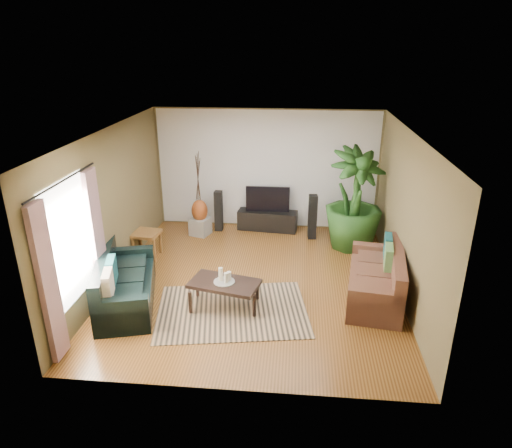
# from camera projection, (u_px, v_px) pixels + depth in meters

# --- Properties ---
(floor) EXTENTS (5.50, 5.50, 0.00)m
(floor) POSITION_uv_depth(u_px,v_px,m) (255.00, 282.00, 8.21)
(floor) COLOR brown
(floor) RESTS_ON ground
(ceiling) EXTENTS (5.50, 5.50, 0.00)m
(ceiling) POSITION_uv_depth(u_px,v_px,m) (255.00, 132.00, 7.21)
(ceiling) COLOR white
(ceiling) RESTS_ON ground
(wall_back) EXTENTS (5.00, 0.00, 5.00)m
(wall_back) POSITION_uv_depth(u_px,v_px,m) (267.00, 170.00, 10.25)
(wall_back) COLOR brown
(wall_back) RESTS_ON ground
(wall_front) EXTENTS (5.00, 0.00, 5.00)m
(wall_front) POSITION_uv_depth(u_px,v_px,m) (232.00, 296.00, 5.17)
(wall_front) COLOR brown
(wall_front) RESTS_ON ground
(wall_left) EXTENTS (0.00, 5.50, 5.50)m
(wall_left) POSITION_uv_depth(u_px,v_px,m) (112.00, 207.00, 7.93)
(wall_left) COLOR brown
(wall_left) RESTS_ON ground
(wall_right) EXTENTS (0.00, 5.50, 5.50)m
(wall_right) POSITION_uv_depth(u_px,v_px,m) (406.00, 217.00, 7.49)
(wall_right) COLOR brown
(wall_right) RESTS_ON ground
(backwall_panel) EXTENTS (4.90, 0.00, 4.90)m
(backwall_panel) POSITION_uv_depth(u_px,v_px,m) (267.00, 170.00, 10.24)
(backwall_panel) COLOR white
(backwall_panel) RESTS_ON ground
(window_pane) EXTENTS (0.00, 1.80, 1.80)m
(window_pane) POSITION_uv_depth(u_px,v_px,m) (69.00, 242.00, 6.43)
(window_pane) COLOR white
(window_pane) RESTS_ON ground
(curtain_near) EXTENTS (0.08, 0.35, 2.20)m
(curtain_near) POSITION_uv_depth(u_px,v_px,m) (48.00, 284.00, 5.83)
(curtain_near) COLOR gray
(curtain_near) RESTS_ON ground
(curtain_far) EXTENTS (0.08, 0.35, 2.20)m
(curtain_far) POSITION_uv_depth(u_px,v_px,m) (97.00, 237.00, 7.21)
(curtain_far) COLOR gray
(curtain_far) RESTS_ON ground
(curtain_rod) EXTENTS (0.03, 1.90, 0.03)m
(curtain_rod) POSITION_uv_depth(u_px,v_px,m) (63.00, 181.00, 6.09)
(curtain_rod) COLOR black
(curtain_rod) RESTS_ON ground
(sofa_left) EXTENTS (1.29, 2.07, 0.85)m
(sofa_left) POSITION_uv_depth(u_px,v_px,m) (126.00, 280.00, 7.41)
(sofa_left) COLOR black
(sofa_left) RESTS_ON floor
(sofa_right) EXTENTS (1.10, 1.97, 0.85)m
(sofa_right) POSITION_uv_depth(u_px,v_px,m) (376.00, 275.00, 7.58)
(sofa_right) COLOR brown
(sofa_right) RESTS_ON floor
(area_rug) EXTENTS (2.63, 2.06, 0.01)m
(area_rug) POSITION_uv_depth(u_px,v_px,m) (232.00, 310.00, 7.34)
(area_rug) COLOR tan
(area_rug) RESTS_ON floor
(coffee_table) EXTENTS (1.21, 0.84, 0.45)m
(coffee_table) POSITION_uv_depth(u_px,v_px,m) (225.00, 294.00, 7.39)
(coffee_table) COLOR black
(coffee_table) RESTS_ON floor
(candle_tray) EXTENTS (0.34, 0.34, 0.01)m
(candle_tray) POSITION_uv_depth(u_px,v_px,m) (224.00, 282.00, 7.30)
(candle_tray) COLOR gray
(candle_tray) RESTS_ON coffee_table
(candle_tall) EXTENTS (0.07, 0.07, 0.22)m
(candle_tall) POSITION_uv_depth(u_px,v_px,m) (221.00, 274.00, 7.29)
(candle_tall) COLOR #F1E9CC
(candle_tall) RESTS_ON candle_tray
(candle_mid) EXTENTS (0.07, 0.07, 0.17)m
(candle_mid) POSITION_uv_depth(u_px,v_px,m) (226.00, 278.00, 7.23)
(candle_mid) COLOR beige
(candle_mid) RESTS_ON candle_tray
(candle_short) EXTENTS (0.07, 0.07, 0.14)m
(candle_short) POSITION_uv_depth(u_px,v_px,m) (229.00, 276.00, 7.32)
(candle_short) COLOR white
(candle_short) RESTS_ON candle_tray
(tv_stand) EXTENTS (1.37, 0.54, 0.45)m
(tv_stand) POSITION_uv_depth(u_px,v_px,m) (267.00, 220.00, 10.44)
(tv_stand) COLOR black
(tv_stand) RESTS_ON floor
(television) EXTENTS (0.98, 0.05, 0.58)m
(television) POSITION_uv_depth(u_px,v_px,m) (268.00, 199.00, 10.24)
(television) COLOR black
(television) RESTS_ON tv_stand
(speaker_left) EXTENTS (0.18, 0.19, 0.93)m
(speaker_left) POSITION_uv_depth(u_px,v_px,m) (219.00, 211.00, 10.32)
(speaker_left) COLOR black
(speaker_left) RESTS_ON floor
(speaker_right) EXTENTS (0.19, 0.21, 0.99)m
(speaker_right) POSITION_uv_depth(u_px,v_px,m) (312.00, 217.00, 9.88)
(speaker_right) COLOR black
(speaker_right) RESTS_ON floor
(potted_plant) EXTENTS (1.62, 1.62, 2.09)m
(potted_plant) POSITION_uv_depth(u_px,v_px,m) (354.00, 199.00, 9.27)
(potted_plant) COLOR #1F4818
(potted_plant) RESTS_ON floor
(plant_pot) EXTENTS (0.39, 0.39, 0.30)m
(plant_pot) POSITION_uv_depth(u_px,v_px,m) (351.00, 240.00, 9.60)
(plant_pot) COLOR black
(plant_pot) RESTS_ON floor
(pedestal) EXTENTS (0.49, 0.49, 0.39)m
(pedestal) POSITION_uv_depth(u_px,v_px,m) (200.00, 226.00, 10.18)
(pedestal) COLOR gray
(pedestal) RESTS_ON floor
(vase) EXTENTS (0.35, 0.35, 0.50)m
(vase) POSITION_uv_depth(u_px,v_px,m) (200.00, 211.00, 10.04)
(vase) COLOR brown
(vase) RESTS_ON pedestal
(side_table) EXTENTS (0.56, 0.56, 0.53)m
(side_table) POSITION_uv_depth(u_px,v_px,m) (147.00, 244.00, 9.10)
(side_table) COLOR brown
(side_table) RESTS_ON floor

